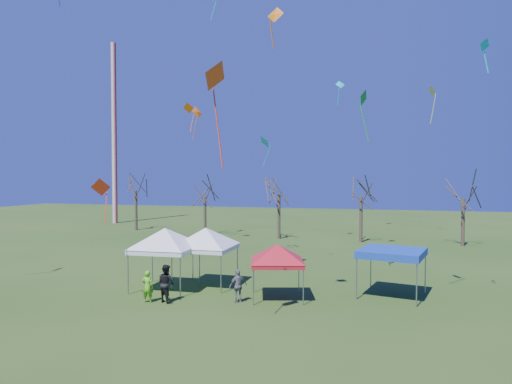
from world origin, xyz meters
TOP-DOWN VIEW (x-y plane):
  - ground at (0.00, 0.00)m, footprint 140.00×140.00m
  - radio_mast at (-28.00, 34.00)m, footprint 0.70×0.70m
  - tree_0 at (-20.85, 27.38)m, footprint 3.83×3.83m
  - tree_1 at (-10.77, 24.65)m, footprint 3.42×3.42m
  - tree_2 at (-2.37, 24.38)m, footprint 3.71×3.71m
  - tree_3 at (6.03, 24.04)m, footprint 3.59×3.59m
  - tree_4 at (15.36, 24.00)m, footprint 3.58×3.58m
  - tent_white_west at (-4.09, 1.74)m, footprint 4.66×4.66m
  - tent_white_mid at (-2.16, 3.22)m, footprint 4.55×4.55m
  - tent_red at (2.61, 1.48)m, footprint 3.71×3.71m
  - tent_blue at (8.54, 3.63)m, footprint 3.91×3.91m
  - person_grey at (0.82, 0.24)m, footprint 1.02×0.99m
  - person_green at (-3.72, -1.00)m, footprint 0.67×0.50m
  - person_dark at (-2.82, -0.70)m, footprint 1.17×1.06m
  - kite_25 at (3.19, -1.59)m, footprint 0.91×0.59m
  - kite_9 at (12.57, 1.63)m, footprint 0.68×0.65m
  - kite_17 at (6.79, 7.00)m, footprint 0.75×1.13m
  - kite_5 at (1.63, -5.34)m, footprint 1.07×1.45m
  - kite_1 at (-6.20, -1.35)m, footprint 1.14×0.82m
  - kite_18 at (5.05, 10.91)m, footprint 0.83×0.71m
  - kite_2 at (-10.58, 22.17)m, footprint 1.12×1.57m
  - kite_12 at (12.11, 19.88)m, footprint 0.70×1.16m
  - kite_13 at (-10.35, 19.43)m, footprint 1.21×0.84m
  - kite_11 at (-1.37, 14.51)m, footprint 1.41×1.49m

SIDE VIEW (x-z plane):
  - ground at x=0.00m, z-range 0.00..0.00m
  - person_green at x=-3.72m, z-range 0.00..1.66m
  - person_grey at x=0.82m, z-range 0.00..1.71m
  - person_dark at x=-2.82m, z-range 0.00..1.97m
  - tent_blue at x=8.54m, z-range 1.08..3.65m
  - tent_red at x=2.61m, z-range 1.04..4.43m
  - tent_white_mid at x=-2.16m, z-range 1.23..5.24m
  - tent_white_west at x=-4.09m, z-range 1.26..5.38m
  - tree_1 at x=-10.77m, z-range 2.02..9.56m
  - kite_1 at x=-6.20m, z-range 4.79..7.14m
  - tree_4 at x=15.36m, z-range 2.12..10.00m
  - tree_3 at x=6.03m, z-range 2.12..10.03m
  - tree_2 at x=-2.37m, z-range 2.20..10.38m
  - tree_0 at x=-20.85m, z-range 2.27..10.70m
  - kite_11 at x=-1.37m, z-range 8.06..10.76m
  - kite_5 at x=1.63m, z-range 8.33..12.52m
  - kite_17 at x=6.79m, z-range 9.72..13.01m
  - radio_mast at x=-28.00m, z-range 0.00..25.00m
  - kite_9 at x=12.57m, z-range 11.85..13.51m
  - kite_18 at x=5.05m, z-range 12.12..13.93m
  - kite_2 at x=-10.58m, z-range 11.40..14.98m
  - kite_13 at x=-10.35m, z-range 11.75..14.71m
  - kite_12 at x=12.11m, z-range 12.14..15.55m
  - kite_25 at x=3.19m, z-range 12.96..14.86m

